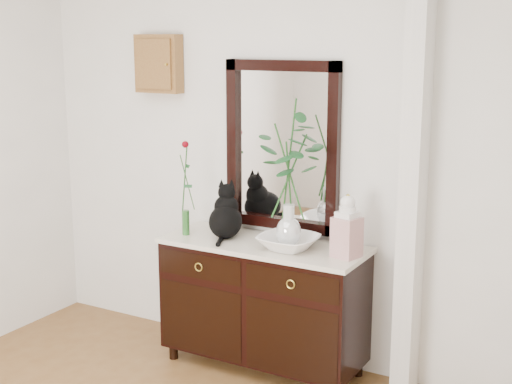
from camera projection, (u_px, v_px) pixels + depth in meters
The scene contains 10 objects.
wall_back at pixel (269, 158), 4.68m from camera, with size 3.60×0.04×2.70m, color silver.
pilaster at pixel (414, 174), 4.13m from camera, with size 0.12×0.20×2.70m, color silver.
sideboard at pixel (264, 299), 4.61m from camera, with size 1.33×0.52×0.82m.
wall_mirror at pixel (282, 146), 4.60m from camera, with size 0.80×0.06×1.10m.
key_cabinet at pixel (159, 64), 4.93m from camera, with size 0.35×0.10×0.40m, color brown.
cat at pixel (225, 211), 4.62m from camera, with size 0.25×0.30×0.35m, color black, non-canonical shape.
lotus_bowl at pixel (288, 242), 4.38m from camera, with size 0.36×0.36×0.09m, color white.
vase_branches at pixel (289, 173), 4.29m from camera, with size 0.44×0.44×0.92m, color silver, non-canonical shape.
bud_vase_rose at pixel (185, 187), 4.65m from camera, with size 0.08×0.08×0.64m, color #2A6328, non-canonical shape.
ginger_jar at pixel (347, 225), 4.20m from camera, with size 0.14×0.14×0.39m, color white, non-canonical shape.
Camera 1 is at (2.20, -2.09, 2.13)m, focal length 50.00 mm.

